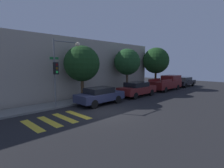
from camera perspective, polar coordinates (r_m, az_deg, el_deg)
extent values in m
plane|color=black|center=(12.50, -2.02, -9.06)|extent=(60.00, 60.00, 0.00)
cube|color=slate|center=(15.75, -12.66, -5.72)|extent=(26.00, 2.06, 0.14)
cube|color=#A89E8E|center=(19.31, -19.99, 4.88)|extent=(26.00, 6.00, 5.90)
cube|color=gold|center=(10.72, -24.66, -12.27)|extent=(0.45, 2.60, 0.00)
cube|color=gold|center=(11.08, -19.77, -11.46)|extent=(0.45, 2.60, 0.00)
cube|color=gold|center=(11.52, -15.24, -10.63)|extent=(0.45, 2.60, 0.00)
cube|color=gold|center=(12.01, -11.09, -9.80)|extent=(0.45, 2.60, 0.00)
cylinder|color=slate|center=(13.76, -18.20, 3.10)|extent=(0.12, 0.12, 5.23)
cube|color=black|center=(13.56, -17.86, 4.90)|extent=(0.30, 0.30, 0.90)
cylinder|color=#4C0C0C|center=(13.41, -17.58, 6.05)|extent=(0.18, 0.02, 0.18)
cylinder|color=#593D0A|center=(13.42, -17.54, 4.90)|extent=(0.18, 0.02, 0.18)
cylinder|color=#26E54C|center=(13.42, -17.50, 3.75)|extent=(0.18, 0.02, 0.18)
cube|color=#19662D|center=(13.75, -18.37, 7.99)|extent=(0.70, 0.02, 0.18)
cylinder|color=slate|center=(14.36, -14.70, 13.19)|extent=(2.11, 0.08, 0.08)
sphere|color=#F9E5B2|center=(14.91, -11.12, 12.63)|extent=(0.36, 0.36, 0.36)
cube|color=#2D3351|center=(14.73, -3.90, -4.10)|extent=(4.22, 1.78, 0.63)
cube|color=black|center=(14.57, -4.23, -2.06)|extent=(2.19, 1.56, 0.45)
cylinder|color=black|center=(16.23, -2.28, -4.24)|extent=(0.67, 0.22, 0.67)
cylinder|color=black|center=(15.12, 1.86, -5.03)|extent=(0.67, 0.22, 0.67)
cylinder|color=black|center=(14.61, -9.85, -5.52)|extent=(0.67, 0.22, 0.67)
cylinder|color=black|center=(13.37, -5.86, -6.58)|extent=(0.67, 0.22, 0.67)
cube|color=maroon|center=(18.50, 8.24, -1.90)|extent=(4.57, 1.82, 0.70)
cube|color=black|center=(18.34, 8.06, -0.12)|extent=(2.38, 1.60, 0.47)
cylinder|color=black|center=(20.17, 8.76, -2.23)|extent=(0.67, 0.22, 0.67)
cylinder|color=black|center=(19.26, 12.71, -2.72)|extent=(0.67, 0.22, 0.67)
cylinder|color=black|center=(17.98, 3.42, -3.21)|extent=(0.67, 0.22, 0.67)
cylinder|color=black|center=(16.95, 7.59, -3.84)|extent=(0.67, 0.22, 0.67)
cube|color=maroon|center=(23.61, 17.07, -0.06)|extent=(5.37, 1.92, 0.92)
cube|color=maroon|center=(24.85, 18.72, 1.98)|extent=(2.41, 1.77, 0.62)
cube|color=maroon|center=(22.80, 13.66, 1.34)|extent=(2.68, 0.08, 0.28)
cube|color=maroon|center=(21.98, 17.44, 1.04)|extent=(2.68, 0.08, 0.28)
cylinder|color=black|center=(25.52, 17.05, -0.64)|extent=(0.67, 0.22, 0.67)
cylinder|color=black|center=(24.77, 20.62, -0.97)|extent=(0.67, 0.22, 0.67)
cylinder|color=black|center=(22.65, 13.12, -1.38)|extent=(0.67, 0.22, 0.67)
cylinder|color=black|center=(21.80, 17.02, -1.79)|extent=(0.67, 0.22, 0.67)
cube|color=black|center=(28.83, 22.43, 0.51)|extent=(4.66, 1.84, 0.58)
cube|color=black|center=(28.68, 22.38, 1.57)|extent=(2.42, 1.62, 0.51)
cylinder|color=black|center=(30.51, 22.00, 0.28)|extent=(0.67, 0.22, 0.67)
cylinder|color=black|center=(29.91, 24.93, 0.04)|extent=(0.67, 0.22, 0.67)
cylinder|color=black|center=(27.88, 19.69, -0.16)|extent=(0.67, 0.22, 0.67)
cylinder|color=black|center=(27.22, 22.85, -0.44)|extent=(0.67, 0.22, 0.67)
cylinder|color=#4C3823|center=(16.03, -9.64, -1.65)|extent=(0.30, 0.30, 2.23)
sphere|color=#193D19|center=(15.87, -9.80, 6.62)|extent=(3.18, 3.18, 3.18)
cylinder|color=brown|center=(20.28, 4.94, 0.49)|extent=(0.26, 0.26, 2.51)
sphere|color=#1E4721|center=(20.18, 5.00, 7.22)|extent=(3.00, 3.00, 3.00)
cylinder|color=#4C3823|center=(25.36, 14.01, 1.52)|extent=(0.28, 0.28, 2.54)
sphere|color=#193D19|center=(25.28, 14.17, 7.44)|extent=(3.59, 3.59, 3.59)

